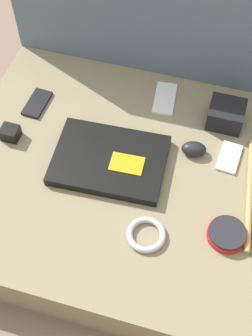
% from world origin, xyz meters
% --- Properties ---
extents(ground_plane, '(8.00, 8.00, 0.00)m').
position_xyz_m(ground_plane, '(0.00, 0.00, 0.00)').
color(ground_plane, '#7A6651').
extents(couch_seat, '(0.94, 0.77, 0.15)m').
position_xyz_m(couch_seat, '(0.00, 0.00, 0.08)').
color(couch_seat, '#847A5B').
rests_on(couch_seat, ground_plane).
extents(couch_backrest, '(0.94, 0.20, 0.59)m').
position_xyz_m(couch_backrest, '(0.00, 0.49, 0.30)').
color(couch_backrest, slate).
rests_on(couch_backrest, ground_plane).
extents(laptop, '(0.32, 0.23, 0.03)m').
position_xyz_m(laptop, '(-0.05, 0.02, 0.17)').
color(laptop, black).
rests_on(laptop, couch_seat).
extents(computer_mouse, '(0.08, 0.06, 0.04)m').
position_xyz_m(computer_mouse, '(0.16, 0.11, 0.17)').
color(computer_mouse, black).
rests_on(computer_mouse, couch_seat).
extents(speaker_puck, '(0.10, 0.10, 0.03)m').
position_xyz_m(speaker_puck, '(0.29, -0.12, 0.17)').
color(speaker_puck, red).
rests_on(speaker_puck, couch_seat).
extents(phone_silver, '(0.07, 0.13, 0.01)m').
position_xyz_m(phone_silver, '(0.04, 0.28, 0.16)').
color(phone_silver, silver).
rests_on(phone_silver, couch_seat).
extents(phone_black, '(0.06, 0.10, 0.01)m').
position_xyz_m(phone_black, '(0.26, 0.12, 0.16)').
color(phone_black, silver).
rests_on(phone_black, couch_seat).
extents(phone_small, '(0.06, 0.11, 0.01)m').
position_xyz_m(phone_small, '(-0.32, 0.16, 0.16)').
color(phone_small, black).
rests_on(phone_small, couch_seat).
extents(camera_pouch, '(0.10, 0.09, 0.07)m').
position_xyz_m(camera_pouch, '(0.23, 0.25, 0.19)').
color(camera_pouch, black).
rests_on(camera_pouch, couch_seat).
extents(charger_brick, '(0.05, 0.04, 0.04)m').
position_xyz_m(charger_brick, '(-0.35, 0.03, 0.17)').
color(charger_brick, black).
rests_on(charger_brick, couch_seat).
extents(cable_coil, '(0.10, 0.10, 0.02)m').
position_xyz_m(cable_coil, '(0.10, -0.17, 0.16)').
color(cable_coil, '#B2B2B7').
rests_on(cable_coil, couch_seat).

